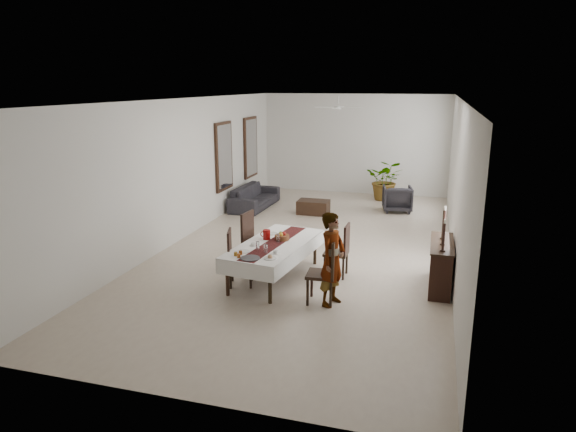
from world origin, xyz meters
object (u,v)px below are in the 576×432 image
at_px(sideboard_body, 441,266).
at_px(woman, 332,259).
at_px(red_pitcher, 267,235).
at_px(dining_table_top, 275,244).
at_px(sofa, 255,197).

bearing_deg(sideboard_body, woman, -144.48).
bearing_deg(red_pitcher, sideboard_body, 4.14).
relative_size(dining_table_top, sideboard_body, 1.63).
distance_m(dining_table_top, sideboard_body, 2.98).
bearing_deg(sideboard_body, dining_table_top, -172.37).
bearing_deg(dining_table_top, woman, -26.09).
relative_size(woman, sideboard_body, 1.15).
bearing_deg(sideboard_body, red_pitcher, -175.86).
bearing_deg(dining_table_top, red_pitcher, 149.04).
relative_size(red_pitcher, sideboard_body, 0.14).
bearing_deg(woman, sofa, 48.66).
xyz_separation_m(dining_table_top, red_pitcher, (-0.21, 0.17, 0.12)).
xyz_separation_m(red_pitcher, woman, (1.44, -0.99, -0.01)).
bearing_deg(woman, sideboard_body, -35.86).
bearing_deg(woman, red_pitcher, 74.26).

